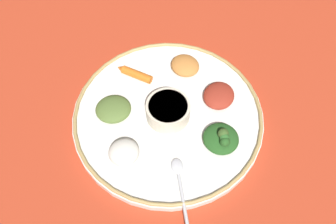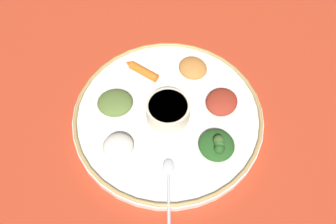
% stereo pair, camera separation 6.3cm
% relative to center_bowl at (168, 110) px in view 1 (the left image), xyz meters
% --- Properties ---
extents(ground_plane, '(2.40, 2.40, 0.00)m').
position_rel_center_bowl_xyz_m(ground_plane, '(0.00, 0.00, -0.04)').
color(ground_plane, '#B7381E').
extents(platter, '(0.41, 0.41, 0.02)m').
position_rel_center_bowl_xyz_m(platter, '(0.00, 0.00, -0.03)').
color(platter, white).
rests_on(platter, ground_plane).
extents(platter_rim, '(0.40, 0.40, 0.01)m').
position_rel_center_bowl_xyz_m(platter_rim, '(0.00, 0.00, -0.02)').
color(platter_rim, tan).
rests_on(platter_rim, platter).
extents(center_bowl, '(0.09, 0.09, 0.04)m').
position_rel_center_bowl_xyz_m(center_bowl, '(0.00, 0.00, 0.00)').
color(center_bowl, beige).
rests_on(center_bowl, platter).
extents(spoon, '(0.14, 0.09, 0.01)m').
position_rel_center_bowl_xyz_m(spoon, '(-0.13, -0.07, -0.02)').
color(spoon, silver).
rests_on(spoon, platter).
extents(greens_pile, '(0.10, 0.10, 0.04)m').
position_rel_center_bowl_xyz_m(greens_pile, '(-0.02, -0.12, -0.01)').
color(greens_pile, '#23511E').
rests_on(greens_pile, platter).
extents(carrot_near_spoon, '(0.03, 0.09, 0.02)m').
position_rel_center_bowl_xyz_m(carrot_near_spoon, '(0.07, 0.11, -0.01)').
color(carrot_near_spoon, orange).
rests_on(carrot_near_spoon, platter).
extents(mound_squash, '(0.08, 0.08, 0.03)m').
position_rel_center_bowl_xyz_m(mound_squash, '(0.13, 0.01, -0.01)').
color(mound_squash, '#C67A38').
rests_on(mound_squash, platter).
extents(mound_rice_white, '(0.09, 0.09, 0.03)m').
position_rel_center_bowl_xyz_m(mound_rice_white, '(-0.12, 0.05, -0.01)').
color(mound_rice_white, silver).
rests_on(mound_rice_white, platter).
extents(mound_beet, '(0.08, 0.07, 0.03)m').
position_rel_center_bowl_xyz_m(mound_beet, '(0.08, -0.09, -0.01)').
color(mound_beet, maroon).
rests_on(mound_beet, platter).
extents(mound_collards, '(0.10, 0.10, 0.03)m').
position_rel_center_bowl_xyz_m(mound_collards, '(-0.03, 0.11, -0.01)').
color(mound_collards, '#567033').
rests_on(mound_collards, platter).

